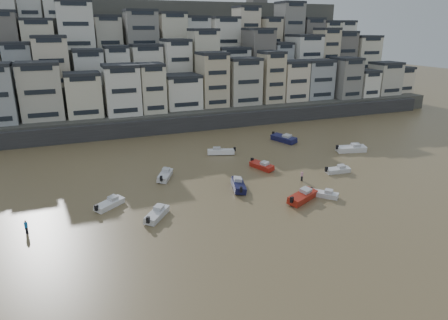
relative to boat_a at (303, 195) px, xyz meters
name	(u,v)px	position (x,y,z in m)	size (l,w,h in m)	color
ground	(292,312)	(-13.63, -19.82, -0.83)	(400.00, 400.00, 0.00)	olive
harbor_wall	(186,124)	(-3.63, 45.18, 0.92)	(140.00, 3.00, 3.50)	#38383A
hillside	(164,62)	(1.10, 85.02, 12.18)	(141.04, 66.00, 50.00)	#4C4C47
boat_a	(303,195)	(0.00, 0.00, 0.00)	(6.07, 1.99, 1.66)	#A02013
boat_b	(325,193)	(3.74, -0.05, -0.24)	(4.31, 1.41, 1.18)	silver
boat_c	(238,184)	(-6.72, 7.42, -0.04)	(5.80, 1.90, 1.58)	#121339
boat_d	(338,169)	(11.91, 7.66, -0.19)	(4.69, 1.53, 1.28)	silver
boat_e	(262,165)	(0.78, 14.32, -0.11)	(5.24, 1.72, 1.43)	#AB1F15
boat_f	(165,174)	(-16.10, 15.95, -0.08)	(5.50, 1.80, 1.50)	silver
boat_g	(351,148)	(21.88, 16.60, 0.05)	(6.42, 2.10, 1.75)	silver
boat_h	(221,151)	(-2.80, 24.80, -0.05)	(5.73, 1.87, 1.56)	white
boat_i	(284,138)	(13.17, 28.17, 0.09)	(6.70, 2.19, 1.83)	#161745
boat_j	(157,213)	(-20.54, 2.40, -0.11)	(5.23, 1.71, 1.43)	silver
boat_k	(110,203)	(-25.85, 7.99, -0.16)	(4.91, 1.61, 1.34)	white
person_blue	(26,227)	(-36.00, 4.15, 0.04)	(0.44, 0.44, 1.74)	blue
person_pink	(302,176)	(4.16, 6.73, 0.04)	(0.44, 0.44, 1.74)	#CC90A3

